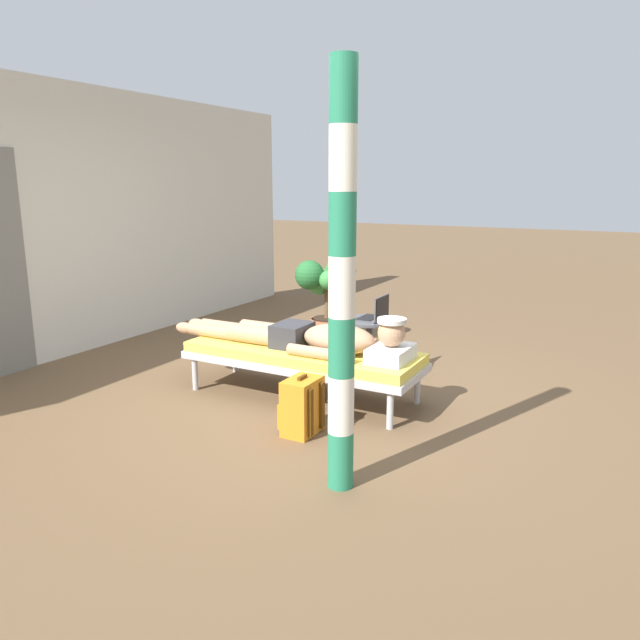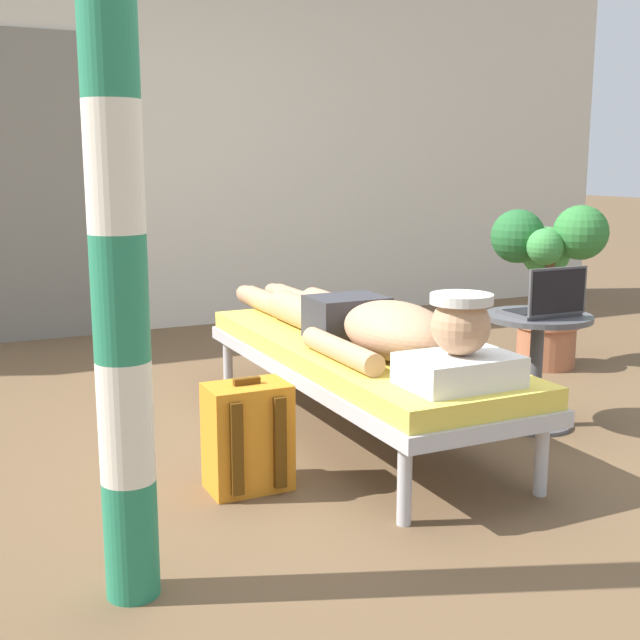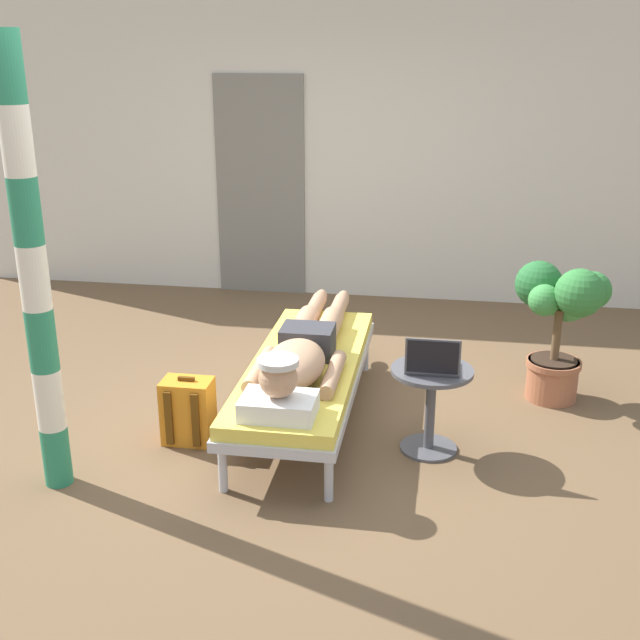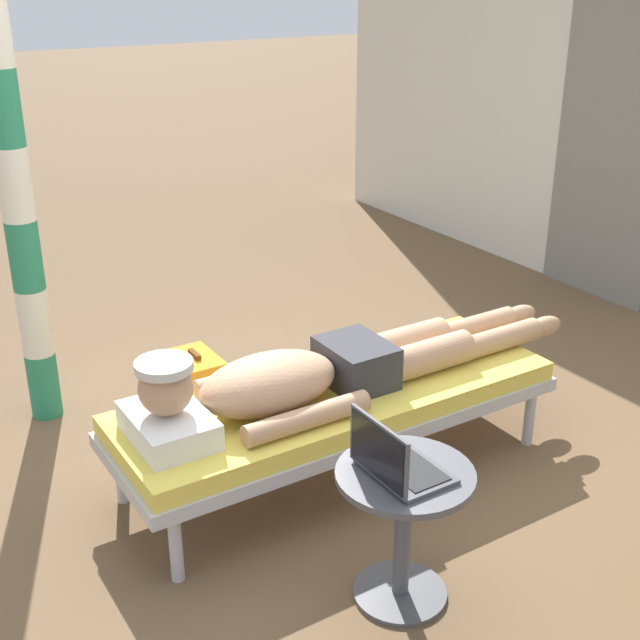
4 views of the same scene
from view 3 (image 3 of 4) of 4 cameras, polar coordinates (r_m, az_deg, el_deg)
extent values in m
plane|color=brown|center=(5.07, -1.59, -7.50)|extent=(40.00, 40.00, 0.00)
cube|color=beige|center=(7.39, 2.84, 12.09)|extent=(7.60, 0.20, 2.70)
cube|color=slate|center=(7.49, -4.34, 9.60)|extent=(0.84, 0.03, 2.04)
cylinder|color=#B7B7BC|center=(5.89, -2.30, -2.03)|extent=(0.05, 0.05, 0.28)
cylinder|color=#B7B7BC|center=(5.81, 3.30, -2.36)|extent=(0.05, 0.05, 0.28)
cylinder|color=#B7B7BC|center=(4.33, -7.07, -10.61)|extent=(0.05, 0.05, 0.28)
cylinder|color=#B7B7BC|center=(4.22, 0.64, -11.33)|extent=(0.05, 0.05, 0.28)
cube|color=#B7B7BC|center=(4.97, -1.10, -4.14)|extent=(0.68, 1.99, 0.06)
cube|color=#E5CC4C|center=(4.94, -1.10, -3.39)|extent=(0.65, 1.95, 0.08)
cube|color=white|center=(4.21, -3.01, -6.25)|extent=(0.40, 0.28, 0.11)
sphere|color=tan|center=(4.14, -3.05, -4.26)|extent=(0.21, 0.21, 0.21)
cylinder|color=silver|center=(4.11, -3.07, -3.05)|extent=(0.22, 0.22, 0.03)
ellipsoid|color=tan|center=(4.58, -1.87, -3.21)|extent=(0.35, 0.60, 0.23)
cylinder|color=tan|center=(4.70, -4.38, -3.59)|extent=(0.09, 0.55, 0.09)
cylinder|color=tan|center=(4.62, 0.95, -3.95)|extent=(0.09, 0.55, 0.09)
cube|color=#333338|center=(4.98, -0.91, -1.54)|extent=(0.33, 0.26, 0.19)
cylinder|color=tan|center=(5.31, -1.17, -0.38)|extent=(0.15, 0.42, 0.15)
cylinder|color=tan|center=(5.72, -0.39, 0.88)|extent=(0.11, 0.44, 0.11)
ellipsoid|color=tan|center=(5.99, 0.08, 1.71)|extent=(0.09, 0.20, 0.10)
cylinder|color=tan|center=(5.29, 0.64, -0.49)|extent=(0.15, 0.42, 0.15)
cylinder|color=tan|center=(5.69, 1.30, 0.79)|extent=(0.11, 0.44, 0.11)
ellipsoid|color=tan|center=(5.97, 1.69, 1.62)|extent=(0.09, 0.20, 0.10)
cylinder|color=#4C4C51|center=(4.81, 7.86, -9.17)|extent=(0.34, 0.34, 0.02)
cylinder|color=#4C4C51|center=(4.70, 8.00, -6.50)|extent=(0.06, 0.06, 0.48)
cylinder|color=#4C4C51|center=(4.59, 8.14, -3.67)|extent=(0.48, 0.48, 0.02)
cube|color=#4C4C51|center=(4.59, 8.16, -3.43)|extent=(0.31, 0.22, 0.02)
cube|color=black|center=(4.59, 8.17, -3.27)|extent=(0.27, 0.15, 0.00)
cube|color=#4C4C51|center=(4.44, 8.18, -2.67)|extent=(0.31, 0.01, 0.21)
cube|color=black|center=(4.43, 8.18, -2.71)|extent=(0.29, 0.00, 0.19)
cube|color=orange|center=(4.84, -9.54, -6.53)|extent=(0.30, 0.20, 0.40)
cube|color=orange|center=(4.97, -9.06, -6.66)|extent=(0.23, 0.04, 0.18)
cube|color=#56330C|center=(4.77, -10.91, -7.02)|extent=(0.04, 0.02, 0.34)
cube|color=#56330C|center=(4.72, -9.02, -7.20)|extent=(0.04, 0.02, 0.34)
cube|color=#56330C|center=(4.75, -9.69, -4.23)|extent=(0.10, 0.02, 0.02)
cylinder|color=#9E5B3D|center=(5.58, 16.48, -4.15)|extent=(0.34, 0.34, 0.28)
cylinder|color=#9E5B3D|center=(5.53, 16.60, -3.01)|extent=(0.37, 0.37, 0.04)
cylinder|color=#332319|center=(5.53, 16.62, -2.77)|extent=(0.31, 0.31, 0.01)
cylinder|color=brown|center=(5.46, 16.80, -1.07)|extent=(0.06, 0.06, 0.36)
sphere|color=#2D7233|center=(5.37, 19.14, 2.05)|extent=(0.25, 0.25, 0.25)
sphere|color=#429347|center=(5.53, 17.59, 1.40)|extent=(0.30, 0.30, 0.30)
sphere|color=#23602D|center=(5.49, 15.59, 2.53)|extent=(0.32, 0.32, 0.32)
sphere|color=#38843D|center=(5.29, 15.97, 1.39)|extent=(0.21, 0.21, 0.21)
sphere|color=#2D7233|center=(5.25, 18.32, 1.87)|extent=(0.31, 0.31, 0.31)
cylinder|color=#267F59|center=(4.60, -18.58, -9.27)|extent=(0.15, 0.15, 0.34)
cylinder|color=silver|center=(4.45, -19.04, -5.44)|extent=(0.15, 0.15, 0.34)
cylinder|color=#267F59|center=(4.32, -19.53, -1.36)|extent=(0.15, 0.15, 0.34)
cylinder|color=silver|center=(4.22, -20.05, 2.93)|extent=(0.15, 0.15, 0.34)
cylinder|color=#267F59|center=(4.14, -20.59, 7.41)|extent=(0.15, 0.15, 0.34)
cylinder|color=silver|center=(4.09, -21.16, 12.04)|extent=(0.15, 0.15, 0.34)
cylinder|color=#267F59|center=(4.07, -21.76, 16.74)|extent=(0.15, 0.15, 0.34)
camera|label=1|loc=(5.41, -57.75, 4.50)|focal=34.07mm
camera|label=2|loc=(3.04, -47.72, -8.61)|focal=46.13mm
camera|label=4|loc=(3.28, 44.64, 10.75)|focal=47.23mm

